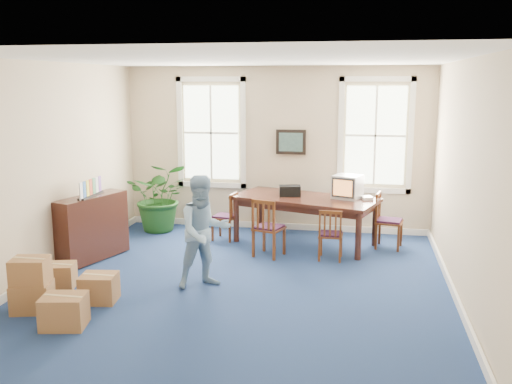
% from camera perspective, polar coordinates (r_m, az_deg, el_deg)
% --- Properties ---
extents(floor, '(6.50, 6.50, 0.00)m').
position_cam_1_polar(floor, '(8.45, -1.44, -9.10)').
color(floor, navy).
rests_on(floor, ground).
extents(ceiling, '(6.50, 6.50, 0.00)m').
position_cam_1_polar(ceiling, '(7.94, -1.55, 13.14)').
color(ceiling, white).
rests_on(ceiling, ground).
extents(wall_back, '(6.50, 0.00, 6.50)m').
position_cam_1_polar(wall_back, '(11.21, 2.01, 4.31)').
color(wall_back, '#C8B392').
rests_on(wall_back, ground).
extents(wall_front, '(6.50, 0.00, 6.50)m').
position_cam_1_polar(wall_front, '(4.98, -9.39, -4.29)').
color(wall_front, '#C8B392').
rests_on(wall_front, ground).
extents(wall_left, '(0.00, 6.50, 6.50)m').
position_cam_1_polar(wall_left, '(9.15, -20.21, 2.13)').
color(wall_left, '#C8B392').
rests_on(wall_left, ground).
extents(wall_right, '(0.00, 6.50, 6.50)m').
position_cam_1_polar(wall_right, '(7.98, 20.09, 0.93)').
color(wall_right, '#C8B392').
rests_on(wall_right, ground).
extents(baseboard_back, '(6.00, 0.04, 0.12)m').
position_cam_1_polar(baseboard_back, '(11.46, 1.93, -3.38)').
color(baseboard_back, white).
rests_on(baseboard_back, ground).
extents(baseboard_left, '(0.04, 6.50, 0.12)m').
position_cam_1_polar(baseboard_left, '(9.47, -19.43, -7.11)').
color(baseboard_left, white).
rests_on(baseboard_left, ground).
extents(baseboard_right, '(0.04, 6.50, 0.12)m').
position_cam_1_polar(baseboard_right, '(8.36, 19.18, -9.51)').
color(baseboard_right, white).
rests_on(baseboard_right, ground).
extents(window_left, '(1.40, 0.12, 2.20)m').
position_cam_1_polar(window_left, '(11.42, -4.49, 5.92)').
color(window_left, white).
rests_on(window_left, ground).
extents(window_right, '(1.40, 0.12, 2.20)m').
position_cam_1_polar(window_right, '(11.03, 11.85, 5.55)').
color(window_right, white).
rests_on(window_right, ground).
extents(wall_picture, '(0.58, 0.06, 0.48)m').
position_cam_1_polar(wall_picture, '(11.10, 3.51, 5.01)').
color(wall_picture, black).
rests_on(wall_picture, ground).
extents(conference_table, '(2.75, 1.86, 0.86)m').
position_cam_1_polar(conference_table, '(10.36, 4.91, -2.85)').
color(conference_table, '#3C1C14').
rests_on(conference_table, ground).
extents(crt_tv, '(0.60, 0.62, 0.41)m').
position_cam_1_polar(crt_tv, '(10.24, 9.15, 0.53)').
color(crt_tv, '#B7B7BC').
rests_on(crt_tv, conference_table).
extents(game_console, '(0.22, 0.25, 0.06)m').
position_cam_1_polar(game_console, '(10.22, 11.04, -0.58)').
color(game_console, white).
rests_on(game_console, conference_table).
extents(equipment_bag, '(0.42, 0.31, 0.19)m').
position_cam_1_polar(equipment_bag, '(10.34, 3.40, 0.12)').
color(equipment_bag, black).
rests_on(equipment_bag, conference_table).
extents(chair_near_left, '(0.56, 0.56, 1.00)m').
position_cam_1_polar(chair_near_left, '(9.58, 1.31, -3.53)').
color(chair_near_left, '#693112').
rests_on(chair_near_left, ground).
extents(chair_near_right, '(0.40, 0.40, 0.87)m').
position_cam_1_polar(chair_near_right, '(9.49, 7.49, -4.18)').
color(chair_near_right, '#693112').
rests_on(chair_near_right, ground).
extents(chair_end_left, '(0.46, 0.46, 0.89)m').
position_cam_1_polar(chair_end_left, '(10.61, -3.15, -2.42)').
color(chair_end_left, '#693112').
rests_on(chair_end_left, ground).
extents(chair_end_right, '(0.52, 0.52, 0.99)m').
position_cam_1_polar(chair_end_right, '(10.31, 13.20, -2.81)').
color(chair_end_right, '#693112').
rests_on(chair_end_right, ground).
extents(man, '(1.00, 0.95, 1.62)m').
position_cam_1_polar(man, '(8.12, -5.22, -3.97)').
color(man, '#81A6C5').
rests_on(man, ground).
extents(credenza, '(0.78, 1.40, 1.06)m').
position_cam_1_polar(credenza, '(9.74, -16.09, -3.55)').
color(credenza, '#3C1C14').
rests_on(credenza, ground).
extents(brochure_rack, '(0.24, 0.68, 0.29)m').
position_cam_1_polar(brochure_rack, '(9.59, -16.20, 0.35)').
color(brochure_rack, '#99999E').
rests_on(brochure_rack, credenza).
extents(potted_plant, '(1.47, 1.36, 1.37)m').
position_cam_1_polar(potted_plant, '(11.33, -9.52, -0.46)').
color(potted_plant, '#194617').
rests_on(potted_plant, ground).
extents(cardboard_boxes, '(1.56, 1.56, 0.74)m').
position_cam_1_polar(cardboard_boxes, '(7.88, -20.04, -8.43)').
color(cardboard_boxes, '#9E6D40').
rests_on(cardboard_boxes, ground).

